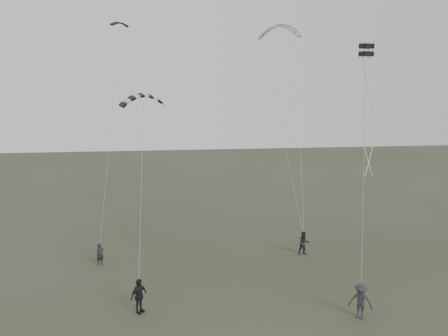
{
  "coord_description": "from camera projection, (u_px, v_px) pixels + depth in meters",
  "views": [
    {
      "loc": [
        -3.14,
        -22.27,
        11.14
      ],
      "look_at": [
        1.01,
        5.32,
        6.57
      ],
      "focal_mm": 35.0,
      "sensor_mm": 36.0,
      "label": 1
    }
  ],
  "objects": [
    {
      "name": "ground",
      "position": [
        220.0,
        302.0,
        24.0
      ],
      "size": [
        140.0,
        140.0,
        0.0
      ],
      "primitive_type": "plane",
      "color": "#2F3623",
      "rests_on": "ground"
    },
    {
      "name": "flyer_left",
      "position": [
        100.0,
        254.0,
        29.15
      ],
      "size": [
        0.64,
        0.59,
        1.47
      ],
      "primitive_type": "imported",
      "rotation": [
        0.0,
        0.0,
        0.58
      ],
      "color": "black",
      "rests_on": "ground"
    },
    {
      "name": "flyer_right",
      "position": [
        304.0,
        243.0,
        31.03
      ],
      "size": [
        0.84,
        0.67,
        1.68
      ],
      "primitive_type": "imported",
      "rotation": [
        0.0,
        0.0,
        -0.03
      ],
      "color": "black",
      "rests_on": "ground"
    },
    {
      "name": "flyer_center",
      "position": [
        139.0,
        296.0,
        22.64
      ],
      "size": [
        1.07,
        1.1,
        1.85
      ],
      "primitive_type": "imported",
      "rotation": [
        0.0,
        0.0,
        0.82
      ],
      "color": "black",
      "rests_on": "ground"
    },
    {
      "name": "flyer_far",
      "position": [
        361.0,
        301.0,
        22.03
      ],
      "size": [
        1.39,
        1.24,
        1.87
      ],
      "primitive_type": "imported",
      "rotation": [
        0.0,
        0.0,
        -0.58
      ],
      "color": "#2A292F",
      "rests_on": "ground"
    },
    {
      "name": "kite_dark_small",
      "position": [
        119.0,
        23.0,
        32.33
      ],
      "size": [
        1.41,
        1.19,
        0.55
      ],
      "primitive_type": null,
      "rotation": [
        0.22,
        0.0,
        0.61
      ],
      "color": "black",
      "rests_on": "flyer_left"
    },
    {
      "name": "kite_pale_large",
      "position": [
        279.0,
        26.0,
        35.25
      ],
      "size": [
        3.57,
        2.7,
        1.6
      ],
      "primitive_type": null,
      "rotation": [
        0.15,
        0.0,
        -0.54
      ],
      "color": "#ABADB0",
      "rests_on": "flyer_right"
    },
    {
      "name": "kite_striped",
      "position": [
        143.0,
        95.0,
        26.67
      ],
      "size": [
        2.98,
        1.7,
        1.25
      ],
      "primitive_type": null,
      "rotation": [
        0.21,
        0.0,
        0.29
      ],
      "color": "black",
      "rests_on": "flyer_center"
    },
    {
      "name": "kite_box",
      "position": [
        366.0,
        50.0,
        25.65
      ],
      "size": [
        0.77,
        0.8,
        0.75
      ],
      "primitive_type": null,
      "rotation": [
        0.06,
        0.0,
        0.22
      ],
      "color": "black",
      "rests_on": "flyer_far"
    }
  ]
}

